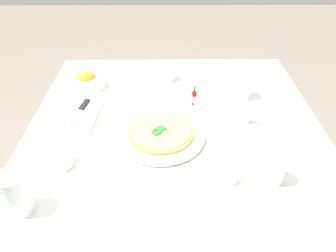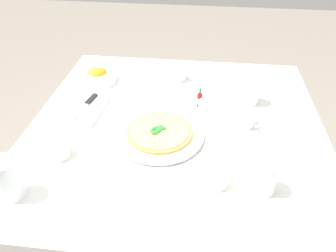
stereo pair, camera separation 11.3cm
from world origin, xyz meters
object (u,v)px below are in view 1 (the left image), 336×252
object	(u,v)px
pizza	(161,132)
citrus_bowl	(87,81)
water_glass_right_edge	(274,168)
water_glass_left_edge	(242,86)
pizza_plate	(161,135)
coffee_cup_near_left	(167,74)
pepper_shaker	(191,95)
coffee_cup_far_left	(61,160)
water_glass_center_back	(17,196)
coffee_cup_near_right	(225,173)
salt_shaker	(197,103)
coffee_cup_back_corner	(241,114)
hot_sauce_bottle	(194,97)
dinner_knife	(79,112)
napkin_folded	(80,114)

from	to	relation	value
pizza	citrus_bowl	world-z (taller)	citrus_bowl
water_glass_right_edge	water_glass_left_edge	size ratio (longest dim) A/B	0.90
pizza_plate	coffee_cup_near_left	xyz separation A→B (m)	(-0.41, 0.03, 0.02)
pizza	pepper_shaker	bearing A→B (deg)	152.73
coffee_cup_far_left	water_glass_right_edge	distance (m)	0.65
water_glass_center_back	pepper_shaker	size ratio (longest dim) A/B	2.30
coffee_cup_near_right	water_glass_center_back	bearing A→B (deg)	-79.49
water_glass_right_edge	pepper_shaker	world-z (taller)	water_glass_right_edge
water_glass_right_edge	citrus_bowl	world-z (taller)	water_glass_right_edge
salt_shaker	citrus_bowl	bearing A→B (deg)	-110.50
pizza_plate	citrus_bowl	size ratio (longest dim) A/B	2.08
citrus_bowl	coffee_cup_near_left	bearing A→B (deg)	98.94
pizza	coffee_cup_back_corner	xyz separation A→B (m)	(-0.10, 0.30, 0.01)
hot_sauce_bottle	salt_shaker	xyz separation A→B (m)	(0.03, 0.01, -0.01)
hot_sauce_bottle	salt_shaker	world-z (taller)	hot_sauce_bottle
coffee_cup_back_corner	pepper_shaker	distance (m)	0.23
coffee_cup_back_corner	water_glass_left_edge	world-z (taller)	water_glass_left_edge
coffee_cup_back_corner	dinner_knife	world-z (taller)	coffee_cup_back_corner
water_glass_center_back	citrus_bowl	distance (m)	0.67
citrus_bowl	water_glass_center_back	bearing A→B (deg)	-4.48
napkin_folded	citrus_bowl	xyz separation A→B (m)	(-0.23, -0.01, 0.02)
pizza_plate	water_glass_right_edge	bearing A→B (deg)	58.40
pizza	coffee_cup_far_left	bearing A→B (deg)	-65.44
coffee_cup_near_left	water_glass_left_edge	bearing A→B (deg)	64.23
hot_sauce_bottle	pepper_shaker	size ratio (longest dim) A/B	1.48
water_glass_center_back	napkin_folded	size ratio (longest dim) A/B	0.56
salt_shaker	water_glass_center_back	bearing A→B (deg)	-46.68
coffee_cup_far_left	citrus_bowl	xyz separation A→B (m)	(-0.50, -0.02, 0.00)
coffee_cup_near_right	napkin_folded	bearing A→B (deg)	-123.13
water_glass_center_back	napkin_folded	distance (m)	0.44
water_glass_right_edge	water_glass_left_edge	xyz separation A→B (m)	(-0.47, -0.00, 0.00)
coffee_cup_far_left	salt_shaker	bearing A→B (deg)	125.55
water_glass_right_edge	water_glass_left_edge	distance (m)	0.47
coffee_cup_near_right	dinner_knife	size ratio (longest dim) A/B	0.67
coffee_cup_near_right	water_glass_right_edge	world-z (taller)	water_glass_right_edge
citrus_bowl	pepper_shaker	bearing A→B (deg)	75.13
coffee_cup_near_left	napkin_folded	xyz separation A→B (m)	(0.28, -0.34, -0.02)
pizza_plate	water_glass_center_back	bearing A→B (deg)	-50.71
water_glass_center_back	dinner_knife	bearing A→B (deg)	171.31
water_glass_left_edge	hot_sauce_bottle	bearing A→B (deg)	-74.84
water_glass_left_edge	hot_sauce_bottle	world-z (taller)	water_glass_left_edge
dinner_knife	hot_sauce_bottle	distance (m)	0.45
coffee_cup_back_corner	coffee_cup_far_left	bearing A→B (deg)	-68.62
citrus_bowl	coffee_cup_far_left	bearing A→B (deg)	1.87
pizza	pepper_shaker	xyz separation A→B (m)	(-0.24, 0.12, 0.00)
dinner_knife	hot_sauce_bottle	xyz separation A→B (m)	(-0.08, 0.44, 0.01)
coffee_cup_near_left	napkin_folded	distance (m)	0.44
coffee_cup_near_right	pepper_shaker	world-z (taller)	coffee_cup_near_right
pizza_plate	coffee_cup_near_left	distance (m)	0.41
coffee_cup_far_left	coffee_cup_near_left	bearing A→B (deg)	148.78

